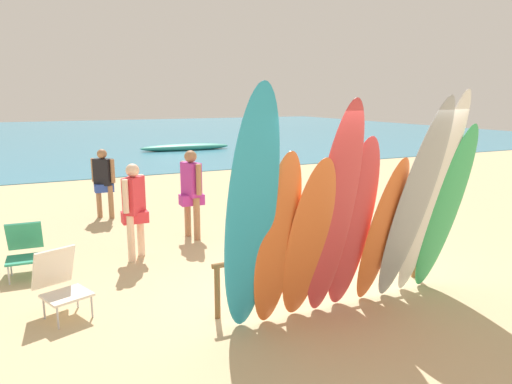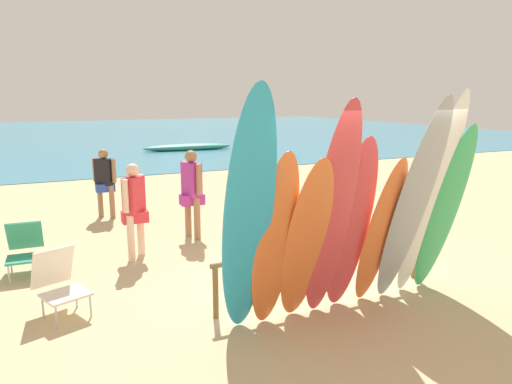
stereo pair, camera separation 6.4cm
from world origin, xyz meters
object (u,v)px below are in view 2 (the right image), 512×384
Objects in this scene: surfboard_red_3 at (332,214)px; surfboard_grey_6 at (412,206)px; surfboard_orange_1 at (275,243)px; beachgoer_near_rack at (134,204)px; distant_boat at (188,147)px; surfboard_orange_2 at (306,242)px; beachgoer_midbeach at (105,178)px; beachgoer_photographing at (192,188)px; surfboard_red_4 at (351,226)px; beach_chair_red at (59,280)px; beach_chair_blue at (25,247)px; surfboard_rack at (326,257)px; surfboard_green_8 at (444,211)px; surfboard_white_7 at (431,199)px; surfboard_teal_0 at (248,218)px; surfboard_orange_5 at (380,233)px.

surfboard_grey_6 is (1.09, -0.10, 0.02)m from surfboard_red_3.
surfboard_orange_1 is 0.77× the size of surfboard_grey_6.
beachgoer_near_rack is at bearing 102.06° from surfboard_orange_1.
beachgoer_near_rack is at bearing -109.65° from distant_boat.
surfboard_orange_2 reaches higher than beachgoer_midbeach.
beachgoer_photographing is at bearing -106.27° from distant_boat.
surfboard_red_4 reaches higher than surfboard_orange_1.
beach_chair_red is 1.73m from beach_chair_blue.
beachgoer_near_rack is (-2.01, 2.60, 0.36)m from surfboard_rack.
surfboard_green_8 reaches higher than surfboard_orange_2.
surfboard_white_7 is (1.12, -0.12, 0.26)m from surfboard_red_4.
beach_chair_blue is (-3.67, 2.60, -0.13)m from surfboard_rack.
surfboard_grey_6 reaches higher than beach_chair_red.
surfboard_rack is 1.31m from surfboard_orange_1.
beach_chair_red is at bearing 121.08° from beachgoer_photographing.
beachgoer_near_rack is at bearing 105.94° from surfboard_teal_0.
beachgoer_midbeach is at bearing 16.34° from beachgoer_photographing.
surfboard_grey_6 is 1.76× the size of beachgoer_near_rack.
surfboard_rack is at bearing 144.16° from surfboard_white_7.
surfboard_white_7 is 0.37m from surfboard_green_8.
surfboard_rack is at bearing 31.20° from surfboard_teal_0.
surfboard_rack is 1.42× the size of surfboard_red_4.
beachgoer_near_rack is 16.07m from distant_boat.
surfboard_grey_6 reaches higher than surfboard_orange_1.
surfboard_orange_1 is 1.82m from surfboard_grey_6.
beach_chair_red reaches higher than distant_boat.
surfboard_red_3 is at bearing -14.18° from surfboard_orange_2.
beach_chair_red is (-2.60, 1.51, -0.58)m from surfboard_orange_2.
surfboard_green_8 is (2.47, -0.03, 0.11)m from surfboard_orange_1.
surfboard_grey_6 reaches higher than beachgoer_midbeach.
beachgoer_photographing is at bearing 96.38° from surfboard_red_3.
surfboard_rack is 1.54× the size of surfboard_orange_2.
beach_chair_red is 18.06m from distant_boat.
beach_chair_red is 0.18× the size of distant_boat.
beachgoer_photographing is at bearing 118.23° from surfboard_green_8.
surfboard_orange_1 is 0.95× the size of surfboard_red_4.
surfboard_red_4 is at bearing 72.53° from beachgoer_near_rack.
beach_chair_red is (-3.67, 1.51, -0.55)m from surfboard_orange_5.
surfboard_white_7 is at bearing -11.75° from surfboard_orange_5.
surfboard_orange_1 is 4.17m from beach_chair_blue.
surfboard_rack is 5.98m from beachgoer_midbeach.
surfboard_rack is 3.45m from beachgoer_photographing.
surfboard_orange_5 is 1.23× the size of beachgoer_photographing.
distant_boat is (4.04, 18.31, -0.86)m from surfboard_orange_2.
surfboard_white_7 is 1.70× the size of beachgoer_photographing.
beachgoer_near_rack is at bearing 122.57° from surfboard_red_4.
surfboard_orange_5 is at bearing -4.01° from surfboard_red_4.
beach_chair_red is at bearing 160.48° from surfboard_green_8.
beach_chair_red reaches higher than surfboard_rack.
surfboard_green_8 is 2.92× the size of beach_chair_red.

